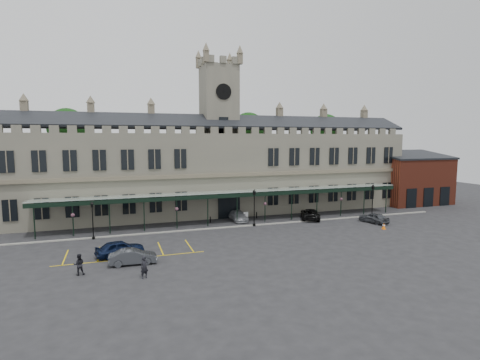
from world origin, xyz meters
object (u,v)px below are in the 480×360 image
object	(u,v)px
car_van	(310,214)
car_right_a	(374,218)
lamp_post_mid	(254,204)
lamp_post_right	(373,198)
station_building	(219,170)
traffic_cone	(384,226)
person_b	(79,264)
sign_board	(246,216)
lamp_post_left	(93,217)
car_taxi	(238,216)
car_left_a	(120,248)
person_a	(144,267)
clock_tower	(219,126)
car_left_b	(133,257)

from	to	relation	value
car_van	car_right_a	bearing A→B (deg)	169.14
lamp_post_mid	lamp_post_right	size ratio (longest dim) A/B	1.01
station_building	traffic_cone	world-z (taller)	station_building
car_van	person_b	distance (m)	31.86
station_building	sign_board	size ratio (longest dim) A/B	48.74
lamp_post_left	car_taxi	size ratio (longest dim) A/B	0.94
car_right_a	car_left_a	bearing A→B (deg)	-7.48
lamp_post_right	person_a	xyz separation A→B (m)	(-32.90, -13.86, -1.94)
clock_tower	lamp_post_left	world-z (taller)	clock_tower
car_left_b	car_van	world-z (taller)	car_van
lamp_post_left	car_taxi	xyz separation A→B (m)	(18.52, 3.99, -1.89)
car_left_b	person_b	size ratio (longest dim) A/B	2.33
lamp_post_left	car_right_a	size ratio (longest dim) A/B	1.05
lamp_post_mid	car_left_a	world-z (taller)	lamp_post_mid
car_left_a	lamp_post_left	bearing A→B (deg)	5.99
station_building	car_left_a	size ratio (longest dim) A/B	13.22
station_building	clock_tower	xyz separation A→B (m)	(0.00, 0.09, 6.64)
car_left_b	traffic_cone	bearing A→B (deg)	-81.28
car_left_a	car_taxi	xyz separation A→B (m)	(15.76, 11.36, -0.10)
sign_board	car_van	size ratio (longest dim) A/B	0.24
lamp_post_right	car_right_a	world-z (taller)	lamp_post_right
clock_tower	car_taxi	world-z (taller)	clock_tower
station_building	car_taxi	world-z (taller)	station_building
lamp_post_left	car_left_b	world-z (taller)	lamp_post_left
lamp_post_right	sign_board	world-z (taller)	lamp_post_right
lamp_post_mid	lamp_post_right	world-z (taller)	lamp_post_mid
station_building	car_van	bearing A→B (deg)	-40.54
lamp_post_right	car_left_b	xyz separation A→B (m)	(-33.63, -9.98, -2.16)
lamp_post_right	traffic_cone	size ratio (longest dim) A/B	6.29
traffic_cone	person_b	xyz separation A→B (m)	(-34.80, -4.97, 0.53)
station_building	lamp_post_right	distance (m)	22.85
car_left_a	person_b	distance (m)	5.33
car_taxi	person_b	xyz separation A→B (m)	(-19.06, -15.55, 0.23)
station_building	sign_board	world-z (taller)	station_building
sign_board	car_taxi	distance (m)	1.08
traffic_cone	car_left_a	world-z (taller)	car_left_a
car_left_b	car_van	size ratio (longest dim) A/B	0.81
lamp_post_left	lamp_post_right	size ratio (longest dim) A/B	0.90
lamp_post_mid	clock_tower	bearing A→B (deg)	99.08
clock_tower	lamp_post_left	size ratio (longest dim) A/B	5.73
clock_tower	person_a	size ratio (longest dim) A/B	13.53
clock_tower	person_a	xyz separation A→B (m)	(-13.20, -24.95, -12.19)
person_a	car_taxi	bearing A→B (deg)	32.11
lamp_post_right	car_left_b	distance (m)	35.14
lamp_post_left	lamp_post_mid	world-z (taller)	lamp_post_mid
lamp_post_mid	sign_board	xyz separation A→B (m)	(-0.00, 3.27, -2.27)
traffic_cone	sign_board	xyz separation A→B (m)	(-14.79, 10.06, 0.23)
lamp_post_right	sign_board	bearing A→B (deg)	168.50
car_right_a	car_taxi	bearing A→B (deg)	-37.95
lamp_post_right	person_a	world-z (taller)	lamp_post_right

